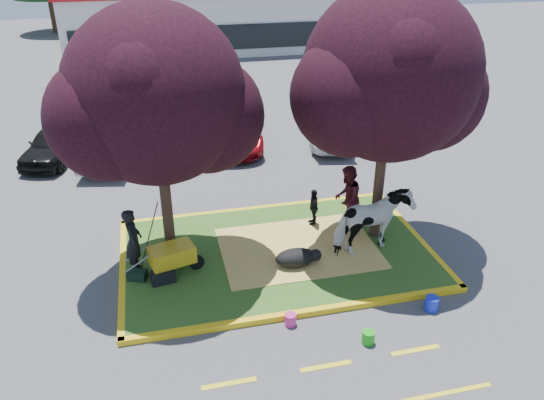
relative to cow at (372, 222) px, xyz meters
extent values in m
plane|color=#424244|center=(-2.45, 0.59, -1.04)|extent=(90.00, 90.00, 0.00)
cube|color=#295019|center=(-2.45, 0.59, -0.97)|extent=(8.00, 5.00, 0.15)
cube|color=yellow|center=(-2.45, -1.99, -0.97)|extent=(8.30, 0.16, 0.15)
cube|color=yellow|center=(-2.45, 3.17, -0.97)|extent=(8.30, 0.16, 0.15)
cube|color=yellow|center=(-6.53, 0.59, -0.97)|extent=(0.16, 5.30, 0.15)
cube|color=yellow|center=(1.63, 0.59, -0.97)|extent=(0.16, 5.30, 0.15)
cube|color=#EBC860|center=(-1.85, 0.59, -0.89)|extent=(4.20, 3.00, 0.01)
cylinder|color=black|center=(-5.25, 0.99, 0.87)|extent=(0.28, 0.28, 3.53)
sphere|color=black|center=(-5.25, 0.99, 3.52)|extent=(4.20, 4.20, 4.20)
sphere|color=black|center=(-4.09, 1.19, 2.89)|extent=(2.86, 2.86, 2.86)
sphere|color=black|center=(-6.30, 0.69, 3.14)|extent=(2.86, 2.86, 2.86)
cylinder|color=black|center=(0.45, 0.79, 0.96)|extent=(0.28, 0.28, 3.70)
sphere|color=black|center=(0.45, 0.79, 3.73)|extent=(4.40, 4.40, 4.40)
sphere|color=black|center=(1.66, 0.99, 3.07)|extent=(2.99, 2.99, 2.99)
sphere|color=black|center=(-0.65, 0.49, 3.33)|extent=(2.99, 2.99, 2.99)
cube|color=yellow|center=(-4.45, -3.61, -1.04)|extent=(1.10, 0.12, 0.01)
cube|color=yellow|center=(-2.45, -3.61, -1.04)|extent=(1.10, 0.12, 0.01)
cube|color=yellow|center=(-0.45, -3.61, -1.04)|extent=(1.10, 0.12, 0.01)
cube|color=silver|center=(-0.45, 28.59, 0.96)|extent=(20.00, 8.00, 4.00)
cube|color=black|center=(-0.45, 24.54, 0.36)|extent=(19.00, 0.10, 1.60)
cylinder|color=black|center=(-12.45, 37.59, 0.92)|extent=(0.44, 0.44, 3.92)
cylinder|color=black|center=(-4.45, 39.09, 0.50)|extent=(0.44, 0.44, 3.08)
cylinder|color=black|center=(3.55, 38.09, 0.78)|extent=(0.44, 0.44, 3.64)
cylinder|color=black|center=(11.55, 38.59, 0.71)|extent=(0.44, 0.44, 3.50)
cylinder|color=black|center=(19.55, 37.59, 0.57)|extent=(0.44, 0.44, 3.22)
imported|color=white|center=(0.00, 0.00, 0.00)|extent=(2.29, 1.48, 1.78)
ellipsoid|color=black|center=(-2.14, -0.19, -0.66)|extent=(1.20, 0.91, 0.46)
imported|color=black|center=(-6.15, 0.52, -0.01)|extent=(0.42, 0.64, 1.76)
imported|color=#45131C|center=(-0.23, 1.32, 0.08)|extent=(1.12, 1.19, 1.95)
imported|color=black|center=(-1.06, 1.79, -0.33)|extent=(0.33, 0.68, 1.12)
cylinder|color=black|center=(-4.65, 0.24, -0.69)|extent=(0.40, 0.17, 0.40)
cylinder|color=slate|center=(-5.64, 0.00, -0.75)|extent=(0.04, 0.04, 0.29)
cylinder|color=slate|center=(-5.64, 0.48, -0.75)|extent=(0.04, 0.04, 0.29)
cube|color=gold|center=(-5.26, 0.24, -0.37)|extent=(1.23, 0.92, 0.44)
cylinder|color=slate|center=(-6.08, 0.00, -0.34)|extent=(0.70, 0.22, 0.36)
cylinder|color=slate|center=(-6.08, 0.48, -0.34)|extent=(0.70, 0.22, 0.36)
cube|color=black|center=(-5.53, -0.13, -0.74)|extent=(0.63, 0.41, 0.30)
cube|color=black|center=(-6.15, 0.14, -0.77)|extent=(0.54, 0.44, 0.25)
cylinder|color=#1CA419|center=(-1.35, -3.16, -0.89)|extent=(0.30, 0.30, 0.30)
cylinder|color=#CF2E83|center=(-2.82, -2.21, -0.90)|extent=(0.28, 0.28, 0.28)
cylinder|color=#1A2CD4|center=(0.52, -2.46, -0.87)|extent=(0.35, 0.35, 0.34)
imported|color=black|center=(-9.07, 9.04, -0.39)|extent=(2.61, 4.10, 1.30)
imported|color=#ADB1B5|center=(-6.93, 8.66, -0.26)|extent=(2.54, 4.97, 1.56)
imported|color=#9D0D15|center=(-2.30, 9.01, -0.35)|extent=(2.81, 5.17, 1.38)
imported|color=white|center=(1.65, 8.38, -0.42)|extent=(2.60, 4.58, 1.25)
imported|color=#4E5055|center=(4.60, 9.87, -0.39)|extent=(2.49, 4.17, 1.30)
camera|label=1|loc=(-5.37, -11.18, 6.98)|focal=35.00mm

